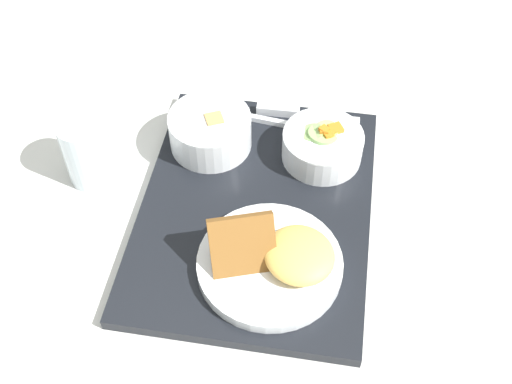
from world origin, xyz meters
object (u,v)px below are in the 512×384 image
object	(u,v)px
knife	(289,112)
spoon	(297,126)
plate_main	(275,260)
bowl_salad	(323,144)
glass_water	(88,153)
bowl_soup	(210,129)

from	to	relation	value
knife	spoon	distance (m)	0.03
plate_main	spoon	distance (m)	0.27
bowl_salad	spoon	world-z (taller)	bowl_salad
plate_main	spoon	bearing A→B (deg)	-173.68
spoon	glass_water	world-z (taller)	glass_water
spoon	glass_water	bearing A→B (deg)	-149.57
plate_main	spoon	size ratio (longest dim) A/B	1.28
knife	glass_water	bearing A→B (deg)	-151.40
knife	glass_water	size ratio (longest dim) A/B	1.53
plate_main	glass_water	world-z (taller)	glass_water
knife	glass_water	xyz separation A→B (m)	(0.19, -0.26, 0.02)
bowl_salad	bowl_soup	bearing A→B (deg)	-84.05
glass_water	plate_main	bearing A→B (deg)	71.36
bowl_salad	glass_water	size ratio (longest dim) A/B	1.11
plate_main	glass_water	distance (m)	0.33
bowl_salad	knife	xyz separation A→B (m)	(-0.08, -0.07, -0.02)
glass_water	bowl_soup	bearing A→B (deg)	120.05
bowl_soup	knife	size ratio (longest dim) A/B	0.75
bowl_soup	bowl_salad	bearing A→B (deg)	95.95
plate_main	knife	xyz separation A→B (m)	(-0.29, -0.05, -0.01)
bowl_salad	bowl_soup	world-z (taller)	bowl_soup
bowl_salad	knife	bearing A→B (deg)	-138.06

